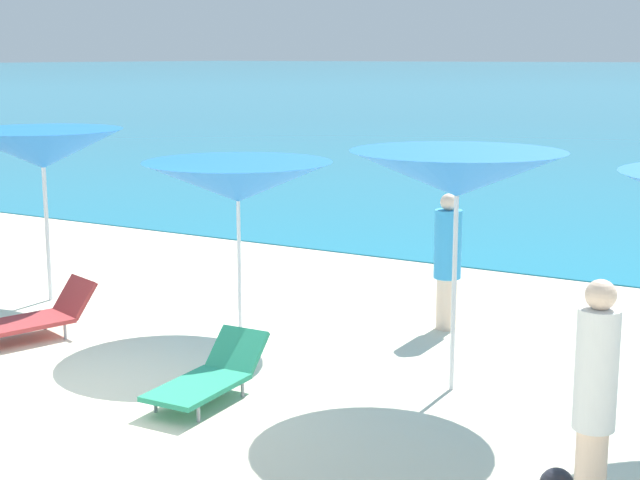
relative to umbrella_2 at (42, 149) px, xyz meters
The scene contains 8 objects.
ground_plane 8.13m from the umbrella_2, 66.99° to the left, with size 50.00×100.00×0.30m, color beige.
umbrella_2 is the anchor object (origin of this frame).
umbrella_3 3.08m from the umbrella_2, ahead, with size 2.42×2.42×2.05m.
umbrella_4 6.10m from the umbrella_2, ahead, with size 2.21×2.21×2.38m.
lounge_chair_1 2.54m from the umbrella_2, 49.44° to the right, with size 1.05×1.58×0.63m.
lounge_chair_4 4.94m from the umbrella_2, 25.19° to the right, with size 0.61×1.43×0.55m.
beachgoer_0 8.41m from the umbrella_2, 17.42° to the right, with size 0.30×0.30×1.76m.
beachgoer_3 5.51m from the umbrella_2, 15.31° to the left, with size 0.33×0.33×1.66m.
Camera 1 is at (6.41, -6.14, 3.28)m, focal length 53.16 mm.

